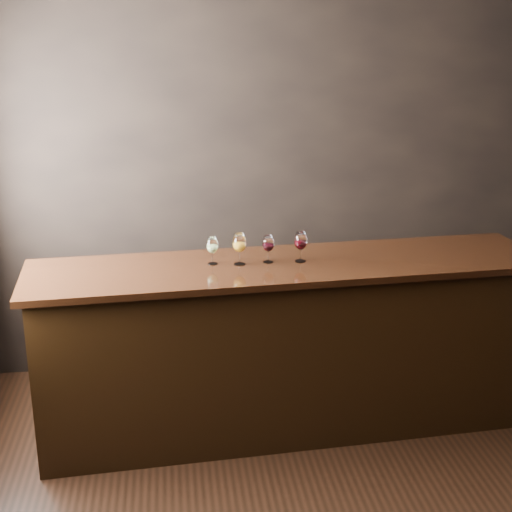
{
  "coord_description": "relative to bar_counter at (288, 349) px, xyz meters",
  "views": [
    {
      "loc": [
        -1.09,
        -2.82,
        2.48
      ],
      "look_at": [
        -0.58,
        1.27,
        1.17
      ],
      "focal_mm": 50.0,
      "sensor_mm": 36.0,
      "label": 1
    }
  ],
  "objects": [
    {
      "name": "room_shell",
      "position": [
        0.14,
        -1.15,
        1.27
      ],
      "size": [
        5.02,
        4.52,
        2.81
      ],
      "color": "black",
      "rests_on": "ground"
    },
    {
      "name": "bar_counter",
      "position": [
        0.0,
        0.0,
        0.0
      ],
      "size": [
        3.12,
        0.88,
        1.08
      ],
      "primitive_type": "cube",
      "rotation": [
        0.0,
        0.0,
        0.07
      ],
      "color": "black",
      "rests_on": "ground"
    },
    {
      "name": "bar_top",
      "position": [
        0.0,
        0.0,
        0.56
      ],
      "size": [
        3.23,
        0.95,
        0.04
      ],
      "primitive_type": "cube",
      "rotation": [
        0.0,
        0.0,
        0.07
      ],
      "color": "black",
      "rests_on": "bar_counter"
    },
    {
      "name": "back_bar_shelf",
      "position": [
        0.66,
        0.76,
        -0.15
      ],
      "size": [
        2.14,
        0.4,
        0.77
      ],
      "primitive_type": "cube",
      "color": "black",
      "rests_on": "ground"
    },
    {
      "name": "glass_white",
      "position": [
        -0.47,
        0.03,
        0.7
      ],
      "size": [
        0.07,
        0.07,
        0.17
      ],
      "color": "white",
      "rests_on": "bar_top"
    },
    {
      "name": "glass_amber",
      "position": [
        -0.31,
        0.0,
        0.71
      ],
      "size": [
        0.08,
        0.08,
        0.2
      ],
      "color": "white",
      "rests_on": "bar_top"
    },
    {
      "name": "glass_red_a",
      "position": [
        -0.13,
        0.03,
        0.7
      ],
      "size": [
        0.07,
        0.07,
        0.17
      ],
      "color": "white",
      "rests_on": "bar_top"
    },
    {
      "name": "glass_red_b",
      "position": [
        0.07,
        0.02,
        0.71
      ],
      "size": [
        0.08,
        0.08,
        0.19
      ],
      "color": "white",
      "rests_on": "bar_top"
    }
  ]
}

